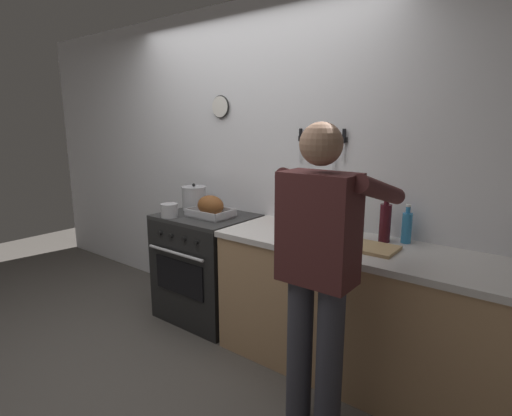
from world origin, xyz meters
name	(u,v)px	position (x,y,z in m)	size (l,w,h in m)	color
ground_plane	(126,381)	(0.00, 0.00, 0.00)	(8.00, 8.00, 0.00)	#4C4742
wall_back	(253,165)	(0.00, 1.35, 1.30)	(6.00, 0.13, 2.60)	silver
counter_block	(366,314)	(1.20, 0.99, 0.45)	(2.03, 0.65, 0.90)	tan
stove	(207,266)	(-0.22, 0.99, 0.45)	(0.76, 0.67, 0.90)	black
person_cook	(319,263)	(1.16, 0.41, 0.95)	(0.51, 0.63, 1.66)	#383842
roasting_pan	(211,207)	(-0.14, 0.97, 0.98)	(0.35, 0.26, 0.18)	#B7B7BC
stock_pot	(194,198)	(-0.46, 1.09, 1.00)	(0.21, 0.21, 0.23)	#B7B7BC
saucepan	(169,210)	(-0.40, 0.76, 0.95)	(0.14, 0.14, 0.11)	#B7B7BC
cutting_board	(366,247)	(1.20, 0.95, 0.91)	(0.36, 0.24, 0.02)	tan
bottle_hot_sauce	(280,212)	(0.39, 1.19, 0.98)	(0.05, 0.05, 0.18)	red
bottle_vinegar	(329,213)	(0.78, 1.23, 1.01)	(0.07, 0.07, 0.26)	#997F4C
bottle_dish_soap	(407,227)	(1.35, 1.22, 1.00)	(0.06, 0.06, 0.25)	#338CCC
bottle_soy_sauce	(340,219)	(0.88, 1.22, 0.99)	(0.06, 0.06, 0.21)	black
bottle_wine_red	(385,222)	(1.23, 1.15, 1.03)	(0.07, 0.07, 0.31)	#47141E
bottle_olive_oil	(354,221)	(1.05, 1.07, 1.03)	(0.07, 0.07, 0.31)	#385623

